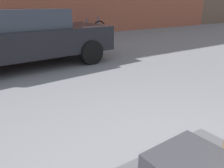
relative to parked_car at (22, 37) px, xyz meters
The scene contains 4 objects.
parked_car is the anchor object (origin of this frame).
bicycle_leaning 5.87m from the parked_car, 45.02° to the left, with size 1.76×0.10×0.96m.
bollard_kerb_near 3.48m from the parked_car, 46.07° to the left, with size 0.22×0.22×0.69m, color #72665B.
bollard_kerb_mid 4.59m from the parked_car, 33.01° to the left, with size 0.22×0.22×0.69m, color #72665B.
Camera 1 is at (-1.30, -0.78, 1.55)m, focal length 36.01 mm.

